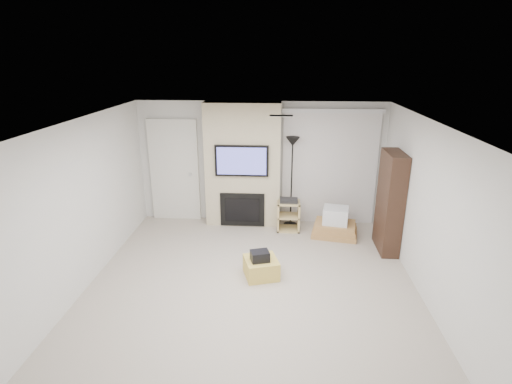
# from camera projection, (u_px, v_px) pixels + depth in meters

# --- Properties ---
(floor) EXTENTS (5.00, 5.50, 0.00)m
(floor) POSITION_uv_depth(u_px,v_px,m) (251.00, 290.00, 6.01)
(floor) COLOR #B2A698
(floor) RESTS_ON ground
(ceiling) EXTENTS (5.00, 5.50, 0.00)m
(ceiling) POSITION_uv_depth(u_px,v_px,m) (250.00, 124.00, 5.19)
(ceiling) COLOR white
(ceiling) RESTS_ON wall_back
(wall_back) EXTENTS (5.00, 0.00, 2.50)m
(wall_back) POSITION_uv_depth(u_px,v_px,m) (261.00, 163.00, 8.19)
(wall_back) COLOR silver
(wall_back) RESTS_ON ground
(wall_front) EXTENTS (5.00, 0.00, 2.50)m
(wall_front) POSITION_uv_depth(u_px,v_px,m) (223.00, 350.00, 3.00)
(wall_front) COLOR silver
(wall_front) RESTS_ON ground
(wall_left) EXTENTS (0.00, 5.50, 2.50)m
(wall_left) POSITION_uv_depth(u_px,v_px,m) (78.00, 209.00, 5.75)
(wall_left) COLOR silver
(wall_left) RESTS_ON ground
(wall_right) EXTENTS (0.00, 5.50, 2.50)m
(wall_right) POSITION_uv_depth(u_px,v_px,m) (433.00, 217.00, 5.45)
(wall_right) COLOR silver
(wall_right) RESTS_ON ground
(hvac_vent) EXTENTS (0.35, 0.18, 0.01)m
(hvac_vent) POSITION_uv_depth(u_px,v_px,m) (281.00, 116.00, 5.92)
(hvac_vent) COLOR silver
(hvac_vent) RESTS_ON ceiling
(ottoman) EXTENTS (0.62, 0.62, 0.30)m
(ottoman) POSITION_uv_depth(u_px,v_px,m) (261.00, 268.00, 6.34)
(ottoman) COLOR #D8B950
(ottoman) RESTS_ON floor
(black_bag) EXTENTS (0.33, 0.29, 0.16)m
(black_bag) POSITION_uv_depth(u_px,v_px,m) (260.00, 256.00, 6.22)
(black_bag) COLOR black
(black_bag) RESTS_ON ottoman
(fireplace_wall) EXTENTS (1.50, 0.47, 2.50)m
(fireplace_wall) POSITION_uv_depth(u_px,v_px,m) (243.00, 166.00, 8.02)
(fireplace_wall) COLOR beige
(fireplace_wall) RESTS_ON floor
(entry_door) EXTENTS (1.02, 0.11, 2.14)m
(entry_door) POSITION_uv_depth(u_px,v_px,m) (175.00, 171.00, 8.33)
(entry_door) COLOR silver
(entry_door) RESTS_ON floor
(vertical_blinds) EXTENTS (1.98, 0.10, 2.37)m
(vertical_blinds) POSITION_uv_depth(u_px,v_px,m) (330.00, 164.00, 8.05)
(vertical_blinds) COLOR silver
(vertical_blinds) RESTS_ON floor
(floor_lamp) EXTENTS (0.27, 0.27, 1.85)m
(floor_lamp) POSITION_uv_depth(u_px,v_px,m) (292.00, 157.00, 7.81)
(floor_lamp) COLOR black
(floor_lamp) RESTS_ON floor
(av_stand) EXTENTS (0.45, 0.38, 0.66)m
(av_stand) POSITION_uv_depth(u_px,v_px,m) (288.00, 214.00, 7.97)
(av_stand) COLOR tan
(av_stand) RESTS_ON floor
(box_stack) EXTENTS (0.96, 0.79, 0.57)m
(box_stack) POSITION_uv_depth(u_px,v_px,m) (335.00, 225.00, 7.77)
(box_stack) COLOR #B5834A
(box_stack) RESTS_ON floor
(bookshelf) EXTENTS (0.30, 0.80, 1.80)m
(bookshelf) POSITION_uv_depth(u_px,v_px,m) (390.00, 202.00, 7.00)
(bookshelf) COLOR black
(bookshelf) RESTS_ON floor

